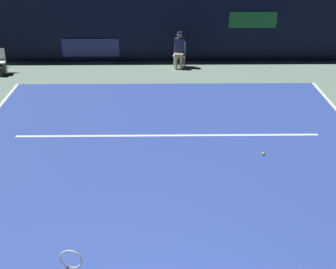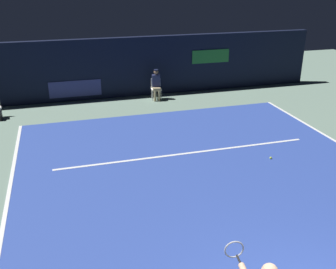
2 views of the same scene
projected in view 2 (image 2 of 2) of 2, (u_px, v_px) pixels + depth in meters
name	position (u px, v px, depth m)	size (l,w,h in m)	color
ground_plane	(212.00, 187.00, 10.05)	(31.97, 31.97, 0.00)	slate
court_surface	(212.00, 187.00, 10.05)	(10.16, 11.91, 0.01)	#2D479E
line_sideline_right	(4.00, 218.00, 8.76)	(0.10, 11.91, 0.01)	white
line_service	(186.00, 153.00, 11.89)	(7.93, 0.10, 0.01)	white
back_wall	(140.00, 67.00, 17.22)	(16.48, 0.33, 2.60)	black
line_judge_on_chair	(156.00, 84.00, 16.78)	(0.49, 0.57, 1.32)	white
tennis_ball	(271.00, 158.00, 11.54)	(0.07, 0.07, 0.07)	#CCE033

